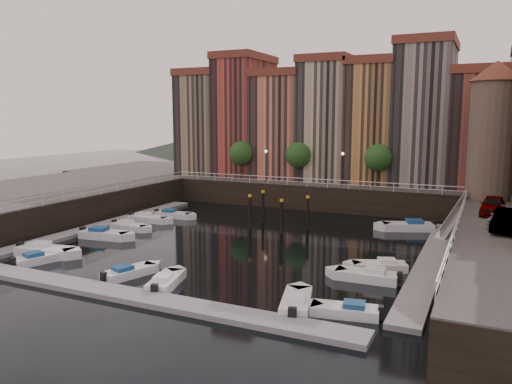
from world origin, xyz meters
The scene contains 30 objects.
ground centered at (0.00, 0.00, 0.00)m, with size 200.00×200.00×0.00m, color black.
quay_far centered at (0.00, 26.00, 1.50)m, with size 80.00×20.00×3.00m, color black.
quay_left centered at (-28.00, -2.00, 1.50)m, with size 20.00×36.00×3.00m, color black.
dock_left centered at (-16.20, -1.00, 0.17)m, with size 2.00×28.00×0.35m, color gray.
dock_right centered at (16.20, -1.00, 0.17)m, with size 2.00×28.00×0.35m, color gray.
dock_near centered at (0.00, -17.00, 0.17)m, with size 30.00×2.00×0.35m, color gray.
mountains centered at (1.72, 110.00, 7.92)m, with size 145.00×100.00×18.00m.
far_terrace centered at (3.31, 23.50, 10.95)m, with size 48.70×10.30×17.50m.
corner_tower centered at (20.00, 14.50, 10.19)m, with size 5.20×5.20×13.80m.
promenade_trees centered at (-1.33, 18.20, 6.58)m, with size 21.20×3.20×5.20m.
street_lamps centered at (-1.00, 17.20, 5.90)m, with size 10.36×0.36×4.18m.
railings centered at (0.00, 4.88, 3.79)m, with size 36.08×34.04×0.52m.
gangway centered at (17.10, 10.00, 1.92)m, with size 2.78×8.32×3.73m.
mooring_pilings centered at (0.32, 5.34, 1.65)m, with size 5.97×4.74×3.78m.
boat_left_0 centered at (-12.84, -12.18, 0.40)m, with size 5.33×2.63×1.20m.
boat_left_1 centered at (-12.60, -5.51, 0.38)m, with size 5.07×2.41×1.14m.
boat_left_2 centered at (-12.83, -1.54, 0.34)m, with size 4.38×1.78×1.00m.
boat_left_3 centered at (-13.46, 2.39, 0.36)m, with size 4.71×1.95×1.07m.
boat_left_4 centered at (-12.35, 5.44, 0.34)m, with size 4.51×1.98×1.02m.
boat_right_0 centered at (12.94, -13.98, 0.32)m, with size 4.18×2.13×0.94m.
boat_right_1 centered at (12.69, -7.25, 0.35)m, with size 4.58×1.79×1.05m.
boat_right_2 centered at (13.00, -4.44, 0.32)m, with size 4.27×2.85×0.96m.
boat_right_4 centered at (12.92, 10.20, 0.41)m, with size 5.31×3.60×1.20m.
boat_near_0 centered at (-11.68, -13.76, 0.33)m, with size 2.68×4.37×0.98m.
boat_near_1 centered at (-3.06, -13.63, 0.32)m, with size 2.66×4.28×0.96m.
boat_near_2 centered at (0.55, -14.15, 0.33)m, with size 2.53×4.38×0.98m.
boat_near_3 centered at (9.91, -14.13, 0.35)m, with size 2.68×4.64×1.04m.
car_a centered at (20.36, 5.38, 3.81)m, with size 1.90×4.73×1.61m, color gray.
car_b centered at (21.30, -1.07, 3.80)m, with size 1.70×4.87×1.61m, color gray.
car_c centered at (21.18, 0.83, 3.66)m, with size 1.84×4.53×1.31m, color gray.
Camera 1 is at (19.79, -40.87, 11.29)m, focal length 35.00 mm.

